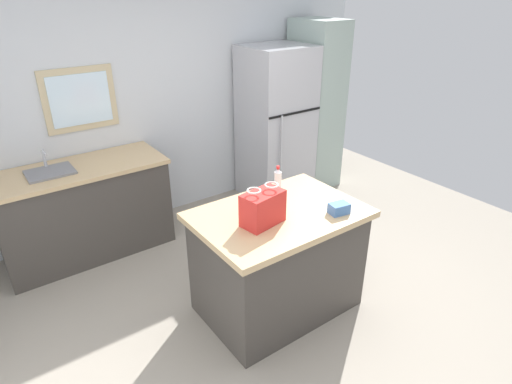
{
  "coord_description": "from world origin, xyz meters",
  "views": [
    {
      "loc": [
        -1.97,
        -2.11,
        2.48
      ],
      "look_at": [
        -0.14,
        0.41,
        0.95
      ],
      "focal_mm": 30.29,
      "sensor_mm": 36.0,
      "label": 1
    }
  ],
  "objects": [
    {
      "name": "bottle",
      "position": [
        0.1,
        0.44,
        0.99
      ],
      "size": [
        0.06,
        0.06,
        0.21
      ],
      "color": "white",
      "rests_on": "kitchen_island"
    },
    {
      "name": "kitchen_island",
      "position": [
        -0.14,
        0.11,
        0.46
      ],
      "size": [
        1.28,
        0.88,
        0.9
      ],
      "color": "#423D38",
      "rests_on": "ground"
    },
    {
      "name": "sink_counter",
      "position": [
        -1.15,
        1.86,
        0.47
      ],
      "size": [
        1.59,
        0.67,
        1.11
      ],
      "color": "#423D38",
      "rests_on": "ground"
    },
    {
      "name": "back_wall",
      "position": [
        -0.01,
        2.26,
        1.4
      ],
      "size": [
        5.2,
        0.13,
        2.8
      ],
      "color": "silver",
      "rests_on": "ground"
    },
    {
      "name": "shopping_bag",
      "position": [
        -0.34,
        0.05,
        1.03
      ],
      "size": [
        0.33,
        0.23,
        0.29
      ],
      "color": "red",
      "rests_on": "kitchen_island"
    },
    {
      "name": "small_box",
      "position": [
        0.21,
        -0.17,
        0.94
      ],
      "size": [
        0.16,
        0.12,
        0.08
      ],
      "primitive_type": "cube",
      "rotation": [
        0.0,
        0.0,
        -0.17
      ],
      "color": "#4775B7",
      "rests_on": "kitchen_island"
    },
    {
      "name": "ground",
      "position": [
        0.0,
        0.0,
        0.0
      ],
      "size": [
        6.24,
        6.24,
        0.0
      ],
      "primitive_type": "plane",
      "color": "#9E9384"
    },
    {
      "name": "tall_cabinet",
      "position": [
        1.82,
        1.83,
        1.04
      ],
      "size": [
        0.47,
        0.65,
        2.08
      ],
      "color": "#9EB2A8",
      "rests_on": "ground"
    },
    {
      "name": "refrigerator",
      "position": [
        1.18,
        1.83,
        0.91
      ],
      "size": [
        0.76,
        0.73,
        1.83
      ],
      "color": "#B7B7BC",
      "rests_on": "ground"
    }
  ]
}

